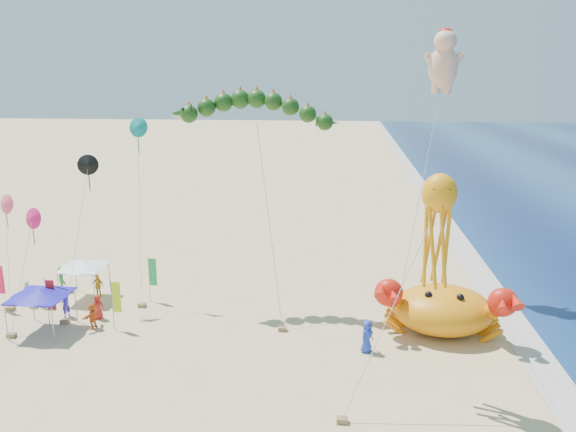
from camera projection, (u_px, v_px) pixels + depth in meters
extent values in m
plane|color=#D1B784|center=(318.00, 329.00, 33.84)|extent=(320.00, 320.00, 0.00)
plane|color=silver|center=(523.00, 338.00, 32.68)|extent=(320.00, 320.00, 0.00)
ellipsoid|color=orange|center=(442.00, 310.00, 33.23)|extent=(6.42, 5.55, 2.79)
sphere|color=red|center=(391.00, 295.00, 32.10)|extent=(1.66, 1.66, 1.66)
sphere|color=black|center=(431.00, 296.00, 32.07)|extent=(0.43, 0.43, 0.43)
sphere|color=red|center=(504.00, 300.00, 31.49)|extent=(1.66, 1.66, 1.66)
sphere|color=black|center=(462.00, 297.00, 31.90)|extent=(0.43, 0.43, 0.43)
cone|color=#173D10|center=(183.00, 112.00, 35.74)|extent=(1.41, 1.04, 1.15)
cylinder|color=#B2B2B2|center=(269.00, 222.00, 34.50)|extent=(2.18, 4.73, 11.91)
cube|color=olive|center=(282.00, 329.00, 33.59)|extent=(0.50, 0.35, 0.25)
ellipsoid|color=#FDBF9A|center=(443.00, 67.00, 37.19)|extent=(1.91, 1.58, 2.82)
sphere|color=#FDBF9A|center=(445.00, 41.00, 36.62)|extent=(1.47, 1.47, 1.47)
ellipsoid|color=red|center=(446.00, 33.00, 36.58)|extent=(0.95, 0.95, 0.67)
cylinder|color=#B2B2B2|center=(420.00, 195.00, 36.99)|extent=(2.76, 4.87, 14.13)
cube|color=olive|center=(397.00, 309.00, 36.52)|extent=(0.50, 0.35, 0.25)
ellipsoid|color=orange|center=(439.00, 193.00, 24.78)|extent=(1.56, 1.40, 1.79)
cylinder|color=#B2B2B2|center=(391.00, 312.00, 24.80)|extent=(4.09, 2.99, 9.16)
cube|color=olive|center=(342.00, 420.00, 24.70)|extent=(0.50, 0.35, 0.25)
cylinder|color=gray|center=(6.00, 323.00, 32.13)|extent=(0.06, 0.06, 2.20)
cylinder|color=gray|center=(53.00, 325.00, 31.86)|extent=(0.06, 0.06, 2.20)
cylinder|color=gray|center=(33.00, 304.00, 34.84)|extent=(0.06, 0.06, 2.20)
cylinder|color=gray|center=(76.00, 305.00, 34.57)|extent=(0.06, 0.06, 2.20)
cube|color=#1B13A9|center=(40.00, 296.00, 33.07)|extent=(3.05, 3.05, 0.08)
cone|color=#1B13A9|center=(40.00, 292.00, 33.01)|extent=(3.36, 3.36, 0.45)
cylinder|color=gray|center=(59.00, 289.00, 37.17)|extent=(0.06, 0.06, 2.20)
cylinder|color=gray|center=(94.00, 291.00, 36.93)|extent=(0.06, 0.06, 2.20)
cylinder|color=gray|center=(76.00, 276.00, 39.55)|extent=(0.06, 0.06, 2.20)
cylinder|color=gray|center=(110.00, 278.00, 39.31)|extent=(0.06, 0.06, 2.20)
cube|color=white|center=(83.00, 268.00, 37.96)|extent=(2.71, 2.71, 0.08)
cone|color=white|center=(83.00, 264.00, 37.90)|extent=(2.98, 2.98, 0.45)
cylinder|color=gray|center=(113.00, 305.00, 33.42)|extent=(0.05, 0.05, 3.20)
cube|color=#C0E01A|center=(117.00, 297.00, 33.27)|extent=(0.50, 0.04, 1.90)
cylinder|color=gray|center=(47.00, 303.00, 33.72)|extent=(0.05, 0.05, 3.20)
cube|color=red|center=(51.00, 295.00, 33.57)|extent=(0.50, 0.04, 1.90)
cube|color=#F51B51|center=(0.00, 280.00, 36.08)|extent=(0.50, 0.04, 1.90)
cylinder|color=gray|center=(149.00, 279.00, 37.65)|extent=(0.05, 0.05, 3.20)
cube|color=green|center=(153.00, 272.00, 37.50)|extent=(0.50, 0.04, 1.90)
imported|color=#2E20BF|center=(66.00, 304.00, 35.35)|extent=(0.58, 0.72, 1.71)
imported|color=blue|center=(367.00, 336.00, 30.87)|extent=(1.02, 1.08, 1.86)
imported|color=yellow|center=(98.00, 285.00, 38.65)|extent=(1.01, 0.58, 1.62)
imported|color=white|center=(28.00, 293.00, 37.11)|extent=(1.07, 1.04, 1.73)
imported|color=#2B8337|center=(62.00, 279.00, 39.72)|extent=(1.25, 1.30, 1.78)
imported|color=white|center=(433.00, 310.00, 34.34)|extent=(0.83, 0.77, 1.90)
imported|color=orange|center=(92.00, 316.00, 33.81)|extent=(0.66, 1.54, 1.60)
imported|color=red|center=(98.00, 307.00, 35.15)|extent=(0.87, 0.68, 1.56)
cone|color=#0A7777|center=(138.00, 127.00, 36.24)|extent=(1.30, 0.51, 1.32)
cylinder|color=#B2B2B2|center=(139.00, 220.00, 36.18)|extent=(0.55, 3.04, 11.38)
cube|color=olive|center=(140.00, 311.00, 36.10)|extent=(0.50, 0.35, 0.25)
cone|color=#D51763|center=(32.00, 218.00, 34.10)|extent=(1.30, 0.51, 1.32)
cylinder|color=#B2B2B2|center=(28.00, 277.00, 33.40)|extent=(0.55, 3.04, 6.19)
cube|color=olive|center=(24.00, 336.00, 32.69)|extent=(0.50, 0.35, 0.25)
cone|color=#EF4F71|center=(5.00, 204.00, 36.98)|extent=(1.30, 0.51, 1.32)
cylinder|color=#B2B2B2|center=(1.00, 259.00, 36.31)|extent=(0.55, 3.04, 6.40)
cone|color=black|center=(88.00, 165.00, 35.41)|extent=(1.30, 0.51, 1.32)
cylinder|color=#B2B2B2|center=(88.00, 242.00, 35.08)|extent=(0.55, 3.04, 9.16)
cube|color=olive|center=(87.00, 321.00, 34.73)|extent=(0.50, 0.35, 0.25)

